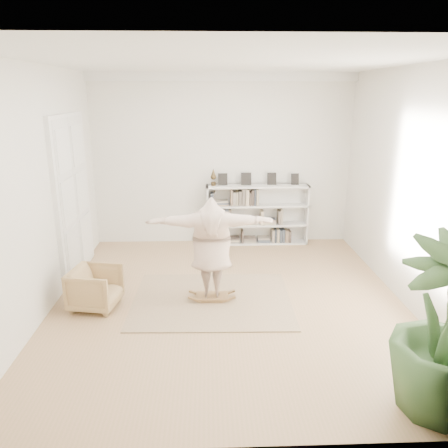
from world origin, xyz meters
The scene contains 9 objects.
floor centered at (0.00, 0.00, 0.00)m, with size 6.00×6.00×0.00m, color #A78656.
room_shell centered at (0.00, 2.94, 3.51)m, with size 6.00×6.00×6.00m.
doors centered at (-2.70, 1.30, 1.40)m, with size 0.09×1.78×2.92m.
bookshelf centered at (0.74, 2.82, 0.64)m, with size 2.20×0.35×1.64m.
armchair centered at (-2.06, -0.12, 0.32)m, with size 0.68×0.70×0.64m, color tan.
rug centered at (-0.27, 0.04, 0.01)m, with size 2.50×2.00×0.02m, color tan.
rocker_board centered at (-0.27, 0.04, 0.07)m, with size 0.52×0.32×0.11m.
person centered at (-0.27, 0.04, 0.93)m, with size 1.98×0.54×1.61m, color #CAAC97.
houseplant centered at (2.03, -2.55, 0.95)m, with size 1.06×1.06×1.89m, color #37592C.
Camera 1 is at (-0.32, -6.31, 3.18)m, focal length 35.00 mm.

